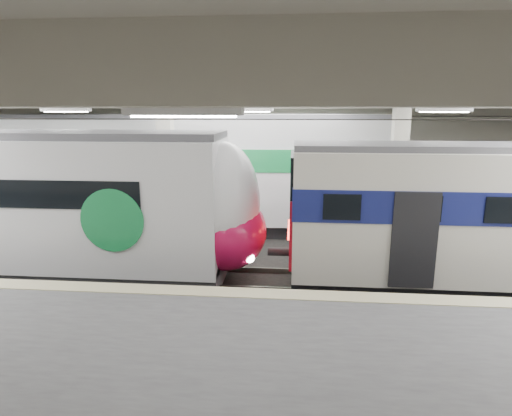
# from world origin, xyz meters

# --- Properties ---
(station_hall) EXTENTS (36.00, 24.00, 5.75)m
(station_hall) POSITION_xyz_m (0.00, -1.74, 3.24)
(station_hall) COLOR black
(station_hall) RESTS_ON ground
(modern_emu) EXTENTS (13.46, 2.78, 4.36)m
(modern_emu) POSITION_xyz_m (-5.43, -0.00, 2.15)
(modern_emu) COLOR silver
(modern_emu) RESTS_ON ground
(far_train) EXTENTS (15.16, 3.55, 4.77)m
(far_train) POSITION_xyz_m (-2.54, 5.50, 2.46)
(far_train) COLOR silver
(far_train) RESTS_ON ground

